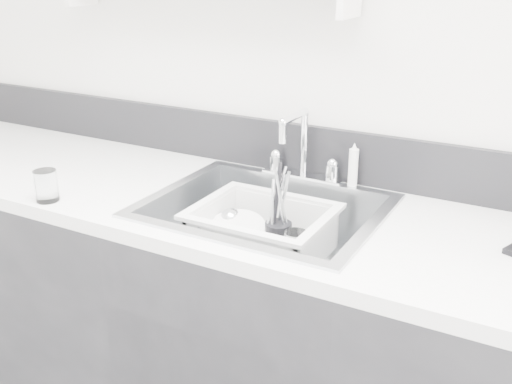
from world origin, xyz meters
The scene contains 12 objects.
counter_run centered at (0.00, 1.19, 0.46)m, with size 3.20×0.62×0.92m.
backsplash centered at (0.00, 1.49, 1.00)m, with size 3.20×0.02×0.16m, color black.
sink centered at (0.00, 1.19, 0.83)m, with size 0.64×0.52×0.20m, color silver, non-canonical shape.
faucet centered at (0.00, 1.44, 0.98)m, with size 0.26×0.18×0.23m.
side_sprayer centered at (0.16, 1.44, 0.99)m, with size 0.03×0.03×0.14m, color white.
wash_tub centered at (-0.02, 1.21, 0.83)m, with size 0.38×0.31×0.15m, color white, non-canonical shape.
plate_stack centered at (-0.08, 1.17, 0.79)m, with size 0.25×0.24×0.10m.
utensil_cup centered at (0.03, 1.22, 0.82)m, with size 0.08×0.08×0.26m.
ladle centered at (-0.09, 1.19, 0.81)m, with size 0.29×0.10×0.08m, color silver, non-canonical shape.
tumbler_in_tub centered at (0.09, 1.20, 0.81)m, with size 0.06×0.06×0.09m, color white.
tumbler_counter centered at (-0.56, 0.93, 0.96)m, with size 0.06×0.06×0.09m, color white.
bowl_small centered at (0.06, 1.13, 0.78)m, with size 0.11×0.11×0.03m, color white.
Camera 1 is at (0.71, -0.16, 1.56)m, focal length 42.00 mm.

